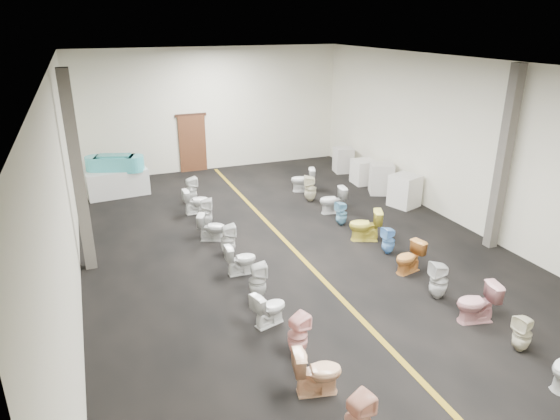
{
  "coord_description": "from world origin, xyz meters",
  "views": [
    {
      "loc": [
        -4.47,
        -10.28,
        5.4
      ],
      "look_at": [
        -0.02,
        1.0,
        0.75
      ],
      "focal_mm": 32.0,
      "sensor_mm": 36.0,
      "label": 1
    }
  ],
  "objects_px": {
    "toilet_right_4": "(439,280)",
    "toilet_right_11": "(303,180)",
    "toilet_left_2": "(317,371)",
    "display_table": "(117,182)",
    "toilet_right_3": "(477,303)",
    "toilet_left_10": "(196,201)",
    "appliance_crate_b": "(381,178)",
    "toilet_right_6": "(388,240)",
    "toilet_right_5": "(409,258)",
    "toilet_right_10": "(310,188)",
    "toilet_left_3": "(298,335)",
    "toilet_left_1": "(358,420)",
    "toilet_right_2": "(522,333)",
    "appliance_crate_d": "(343,160)",
    "toilet_right_9": "(333,200)",
    "toilet_left_8": "(212,227)",
    "bathtub": "(115,163)",
    "appliance_crate_c": "(364,172)",
    "toilet_right_8": "(341,213)",
    "toilet_left_7": "(228,240)",
    "toilet_left_4": "(269,308)",
    "toilet_left_5": "(258,281)",
    "toilet_left_9": "(206,212)",
    "toilet_left_11": "(191,190)",
    "appliance_crate_a": "(405,191)"
  },
  "relations": [
    {
      "from": "toilet_left_9",
      "to": "toilet_left_11",
      "type": "relative_size",
      "value": 1.0
    },
    {
      "from": "toilet_right_9",
      "to": "toilet_right_10",
      "type": "xyz_separation_m",
      "value": [
        -0.18,
        1.18,
        0.02
      ]
    },
    {
      "from": "toilet_right_4",
      "to": "bathtub",
      "type": "bearing_deg",
      "value": -138.23
    },
    {
      "from": "toilet_right_2",
      "to": "appliance_crate_b",
      "type": "bearing_deg",
      "value": 154.95
    },
    {
      "from": "toilet_left_4",
      "to": "toilet_left_10",
      "type": "distance_m",
      "value": 6.23
    },
    {
      "from": "appliance_crate_b",
      "to": "toilet_right_9",
      "type": "bearing_deg",
      "value": -155.77
    },
    {
      "from": "display_table",
      "to": "toilet_right_5",
      "type": "relative_size",
      "value": 2.65
    },
    {
      "from": "toilet_right_4",
      "to": "toilet_right_6",
      "type": "relative_size",
      "value": 1.17
    },
    {
      "from": "toilet_left_10",
      "to": "toilet_left_1",
      "type": "bearing_deg",
      "value": 179.47
    },
    {
      "from": "toilet_left_10",
      "to": "toilet_right_5",
      "type": "xyz_separation_m",
      "value": [
        3.68,
        -5.45,
        -0.02
      ]
    },
    {
      "from": "toilet_left_8",
      "to": "toilet_right_11",
      "type": "height_order",
      "value": "toilet_right_11"
    },
    {
      "from": "toilet_right_4",
      "to": "appliance_crate_b",
      "type": "bearing_deg",
      "value": 168.24
    },
    {
      "from": "toilet_left_9",
      "to": "toilet_right_8",
      "type": "bearing_deg",
      "value": -93.75
    },
    {
      "from": "appliance_crate_c",
      "to": "appliance_crate_d",
      "type": "relative_size",
      "value": 0.9
    },
    {
      "from": "appliance_crate_b",
      "to": "toilet_right_6",
      "type": "relative_size",
      "value": 1.45
    },
    {
      "from": "toilet_left_7",
      "to": "toilet_right_9",
      "type": "height_order",
      "value": "toilet_right_9"
    },
    {
      "from": "toilet_left_2",
      "to": "toilet_right_6",
      "type": "distance_m",
      "value": 5.32
    },
    {
      "from": "appliance_crate_a",
      "to": "toilet_right_9",
      "type": "distance_m",
      "value": 2.35
    },
    {
      "from": "toilet_left_4",
      "to": "toilet_right_2",
      "type": "bearing_deg",
      "value": -137.99
    },
    {
      "from": "appliance_crate_d",
      "to": "toilet_right_5",
      "type": "bearing_deg",
      "value": -107.61
    },
    {
      "from": "toilet_right_5",
      "to": "toilet_right_10",
      "type": "bearing_deg",
      "value": 168.61
    },
    {
      "from": "toilet_right_4",
      "to": "toilet_right_11",
      "type": "bearing_deg",
      "value": -171.04
    },
    {
      "from": "appliance_crate_c",
      "to": "toilet_right_8",
      "type": "xyz_separation_m",
      "value": [
        -2.53,
        -3.1,
        -0.07
      ]
    },
    {
      "from": "toilet_left_2",
      "to": "toilet_right_4",
      "type": "xyz_separation_m",
      "value": [
        3.52,
        1.62,
        0.02
      ]
    },
    {
      "from": "bathtub",
      "to": "toilet_right_3",
      "type": "relative_size",
      "value": 2.26
    },
    {
      "from": "display_table",
      "to": "toilet_right_2",
      "type": "xyz_separation_m",
      "value": [
        5.8,
        -11.18,
        -0.08
      ]
    },
    {
      "from": "appliance_crate_d",
      "to": "toilet_left_3",
      "type": "height_order",
      "value": "appliance_crate_d"
    },
    {
      "from": "display_table",
      "to": "toilet_right_11",
      "type": "height_order",
      "value": "display_table"
    },
    {
      "from": "toilet_left_9",
      "to": "appliance_crate_b",
      "type": "bearing_deg",
      "value": -67.09
    },
    {
      "from": "toilet_left_1",
      "to": "toilet_right_8",
      "type": "distance_m",
      "value": 7.76
    },
    {
      "from": "toilet_left_8",
      "to": "toilet_left_11",
      "type": "distance_m",
      "value": 3.06
    },
    {
      "from": "toilet_left_1",
      "to": "appliance_crate_b",
      "type": "bearing_deg",
      "value": -47.72
    },
    {
      "from": "toilet_left_8",
      "to": "toilet_right_8",
      "type": "height_order",
      "value": "toilet_left_8"
    },
    {
      "from": "display_table",
      "to": "toilet_right_9",
      "type": "bearing_deg",
      "value": -35.07
    },
    {
      "from": "toilet_right_5",
      "to": "toilet_right_3",
      "type": "bearing_deg",
      "value": -11.96
    },
    {
      "from": "toilet_left_3",
      "to": "toilet_left_9",
      "type": "bearing_deg",
      "value": -19.2
    },
    {
      "from": "toilet_left_8",
      "to": "toilet_right_11",
      "type": "bearing_deg",
      "value": -30.83
    },
    {
      "from": "toilet_left_5",
      "to": "toilet_right_8",
      "type": "xyz_separation_m",
      "value": [
        3.46,
        2.84,
        -0.05
      ]
    },
    {
      "from": "toilet_left_3",
      "to": "toilet_right_11",
      "type": "distance_m",
      "value": 8.73
    },
    {
      "from": "toilet_left_10",
      "to": "toilet_right_11",
      "type": "distance_m",
      "value": 3.83
    },
    {
      "from": "toilet_left_4",
      "to": "toilet_left_8",
      "type": "distance_m",
      "value": 4.16
    },
    {
      "from": "toilet_left_11",
      "to": "toilet_right_4",
      "type": "relative_size",
      "value": 1.0
    },
    {
      "from": "appliance_crate_d",
      "to": "toilet_left_10",
      "type": "relative_size",
      "value": 1.23
    },
    {
      "from": "appliance_crate_d",
      "to": "toilet_right_6",
      "type": "height_order",
      "value": "appliance_crate_d"
    },
    {
      "from": "appliance_crate_b",
      "to": "display_table",
      "type": "bearing_deg",
      "value": 159.63
    },
    {
      "from": "toilet_left_2",
      "to": "toilet_left_8",
      "type": "bearing_deg",
      "value": 13.13
    },
    {
      "from": "toilet_left_7",
      "to": "toilet_right_10",
      "type": "height_order",
      "value": "toilet_right_10"
    },
    {
      "from": "toilet_right_11",
      "to": "toilet_left_10",
      "type": "bearing_deg",
      "value": -60.5
    },
    {
      "from": "toilet_right_3",
      "to": "toilet_left_10",
      "type": "bearing_deg",
      "value": -141.77
    },
    {
      "from": "appliance_crate_d",
      "to": "toilet_right_9",
      "type": "xyz_separation_m",
      "value": [
        -2.33,
        -3.68,
        -0.07
      ]
    }
  ]
}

